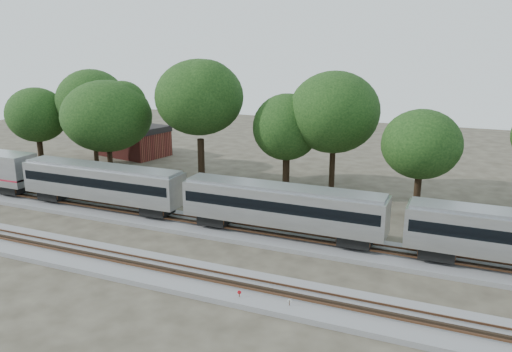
# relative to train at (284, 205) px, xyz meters

# --- Properties ---
(ground) EXTENTS (160.00, 160.00, 0.00)m
(ground) POSITION_rel_train_xyz_m (-5.97, -6.00, -3.35)
(ground) COLOR #383328
(ground) RESTS_ON ground
(track_far) EXTENTS (160.00, 5.00, 0.73)m
(track_far) POSITION_rel_train_xyz_m (-5.97, 0.00, -3.14)
(track_far) COLOR slate
(track_far) RESTS_ON ground
(track_near) EXTENTS (160.00, 5.00, 0.73)m
(track_near) POSITION_rel_train_xyz_m (-5.97, -10.00, -3.14)
(track_near) COLOR slate
(track_near) RESTS_ON ground
(train) EXTENTS (95.41, 3.30, 4.86)m
(train) POSITION_rel_train_xyz_m (0.00, 0.00, 0.00)
(train) COLOR silver
(train) RESTS_ON ground
(switch_stand_red) EXTENTS (0.27, 0.10, 0.87)m
(switch_stand_red) POSITION_rel_train_xyz_m (1.06, -11.61, -2.79)
(switch_stand_red) COLOR #512D19
(switch_stand_red) RESTS_ON ground
(switch_stand_white) EXTENTS (0.26, 0.14, 0.87)m
(switch_stand_white) POSITION_rel_train_xyz_m (4.59, -11.37, -2.79)
(switch_stand_white) COLOR #512D19
(switch_stand_white) RESTS_ON ground
(switch_lever) EXTENTS (0.58, 0.47, 0.30)m
(switch_lever) POSITION_rel_train_xyz_m (2.26, -11.48, -3.20)
(switch_lever) COLOR #512D19
(switch_lever) RESTS_ON ground
(brick_building) EXTENTS (11.01, 8.72, 4.73)m
(brick_building) POSITION_rel_train_xyz_m (-33.79, 24.23, -0.96)
(brick_building) COLOR maroon
(brick_building) RESTS_ON ground
(tree_0) EXTENTS (7.65, 7.65, 10.78)m
(tree_0) POSITION_rel_train_xyz_m (-41.27, 12.44, 4.16)
(tree_0) COLOR black
(tree_0) RESTS_ON ground
(tree_1) EXTENTS (9.39, 9.39, 13.24)m
(tree_1) POSITION_rel_train_xyz_m (-34.25, 15.79, 5.88)
(tree_1) COLOR black
(tree_1) RESTS_ON ground
(tree_2) EXTENTS (8.59, 8.59, 12.12)m
(tree_2) POSITION_rel_train_xyz_m (-26.95, 9.92, 5.09)
(tree_2) COLOR black
(tree_2) RESTS_ON ground
(tree_3) EXTENTS (11.09, 11.09, 15.64)m
(tree_3) POSITION_rel_train_xyz_m (-15.55, 13.06, 7.56)
(tree_3) COLOR black
(tree_3) RESTS_ON ground
(tree_4) EXTENTS (7.88, 7.88, 11.11)m
(tree_4) POSITION_rel_train_xyz_m (-5.06, 14.82, 4.38)
(tree_4) COLOR black
(tree_4) RESTS_ON ground
(tree_5) EXTENTS (9.70, 9.70, 13.68)m
(tree_5) POSITION_rel_train_xyz_m (0.08, 16.52, 6.18)
(tree_5) COLOR black
(tree_5) RESTS_ON ground
(tree_6) EXTENTS (7.62, 7.62, 10.74)m
(tree_6) POSITION_rel_train_xyz_m (10.23, 11.59, 4.13)
(tree_6) COLOR black
(tree_6) RESTS_ON ground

